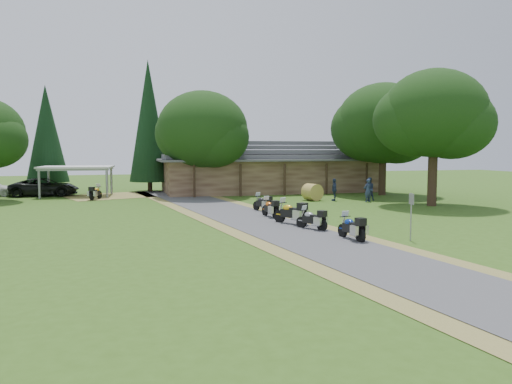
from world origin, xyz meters
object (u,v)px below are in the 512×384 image
object	(u,v)px
lodge	(270,166)
carport	(77,181)
motorcycle_row_b	(312,218)
motorcycle_row_c	(291,212)
hay_bale	(312,192)
motorcycle_row_a	(351,226)
motorcycle_row_d	(270,207)
motorcycle_carport_a	(96,192)
car_dark_suv	(44,183)
motorcycle_row_e	(262,202)

from	to	relation	value
lodge	carport	distance (m)	17.64
lodge	motorcycle_row_b	world-z (taller)	lodge
lodge	motorcycle_row_c	bearing A→B (deg)	-103.93
lodge	hay_bale	bearing A→B (deg)	-85.48
motorcycle_row_a	hay_bale	bearing A→B (deg)	-23.47
motorcycle_row_c	lodge	bearing A→B (deg)	-43.71
motorcycle_row_b	motorcycle_row_d	world-z (taller)	motorcycle_row_d
lodge	hay_bale	world-z (taller)	lodge
carport	motorcycle_row_c	world-z (taller)	carport
motorcycle_row_b	motorcycle_carport_a	xyz separation A→B (m)	(-11.24, 18.69, 0.02)
lodge	motorcycle_carport_a	world-z (taller)	lodge
motorcycle_row_a	motorcycle_row_c	xyz separation A→B (m)	(-1.10, 5.11, 0.08)
car_dark_suv	motorcycle_row_d	size ratio (longest dim) A/B	3.44
hay_bale	motorcycle_row_c	bearing A→B (deg)	-117.09
car_dark_suv	motorcycle_row_c	bearing A→B (deg)	-139.46
car_dark_suv	motorcycle_row_a	distance (m)	30.85
carport	motorcycle_carport_a	world-z (taller)	carport
motorcycle_row_e	hay_bale	distance (m)	8.09
motorcycle_row_e	motorcycle_carport_a	distance (m)	15.45
motorcycle_row_a	motorcycle_row_b	bearing A→B (deg)	4.32
motorcycle_row_d	hay_bale	size ratio (longest dim) A/B	1.34
lodge	hay_bale	distance (m)	9.41
lodge	motorcycle_row_e	bearing A→B (deg)	-108.76
motorcycle_row_b	hay_bale	bearing A→B (deg)	-50.75
carport	car_dark_suv	bearing A→B (deg)	169.10
car_dark_suv	hay_bale	world-z (taller)	car_dark_suv
motorcycle_row_a	motorcycle_row_e	xyz separation A→B (m)	(-1.03, 10.88, -0.02)
motorcycle_row_d	hay_bale	bearing A→B (deg)	-45.26
motorcycle_row_b	motorcycle_row_d	xyz separation A→B (m)	(-0.70, 4.93, 0.02)
car_dark_suv	motorcycle_row_b	size ratio (longest dim) A/B	3.56
motorcycle_row_e	carport	bearing A→B (deg)	21.27
carport	hay_bale	distance (m)	20.35
carport	motorcycle_row_e	distance (m)	19.19
motorcycle_row_d	motorcycle_row_e	distance (m)	2.81
car_dark_suv	motorcycle_carport_a	bearing A→B (deg)	-129.79
motorcycle_row_c	motorcycle_row_b	bearing A→B (deg)	162.92
lodge	motorcycle_row_e	size ratio (longest dim) A/B	12.21
car_dark_suv	motorcycle_carport_a	world-z (taller)	car_dark_suv
motorcycle_row_a	hay_bale	distance (m)	17.21
motorcycle_row_e	motorcycle_carport_a	size ratio (longest dim) A/B	0.98
motorcycle_row_a	motorcycle_carport_a	size ratio (longest dim) A/B	1.01
motorcycle_carport_a	motorcycle_row_a	bearing A→B (deg)	-128.71
carport	motorcycle_row_d	distance (m)	21.18
motorcycle_row_c	motorcycle_carport_a	world-z (taller)	motorcycle_row_c
motorcycle_row_d	hay_bale	distance (m)	10.43
motorcycle_row_b	motorcycle_carport_a	size ratio (longest dim) A/B	0.96
motorcycle_row_b	motorcycle_row_e	distance (m)	7.72
lodge	motorcycle_carport_a	bearing A→B (deg)	-166.22
car_dark_suv	lodge	bearing A→B (deg)	-86.49
lodge	motorcycle_row_d	bearing A→B (deg)	-106.95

